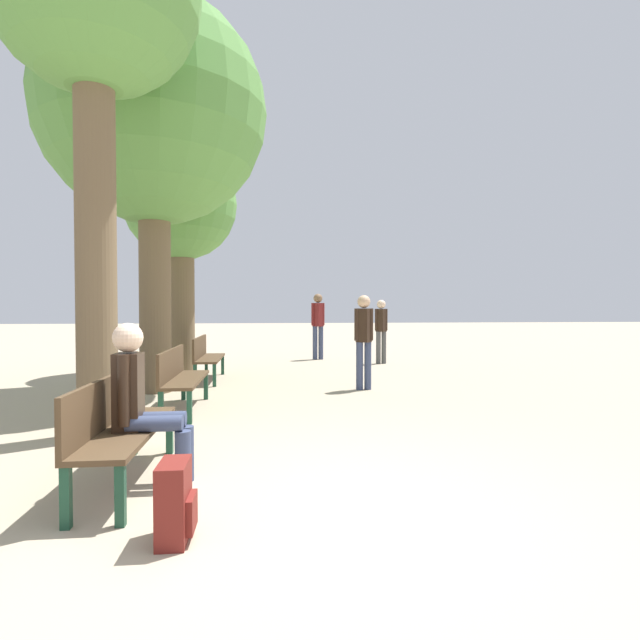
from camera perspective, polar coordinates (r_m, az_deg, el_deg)
name	(u,v)px	position (r m, az deg, el deg)	size (l,w,h in m)	color
ground_plane	(328,513)	(3.62, 0.93, -21.23)	(80.00, 80.00, 0.00)	tan
bench_row_0	(117,422)	(4.31, -22.18, -10.71)	(0.42, 1.68, 0.83)	#4C3823
bench_row_1	(180,374)	(7.01, -15.75, -5.97)	(0.42, 1.68, 0.83)	#4C3823
bench_row_2	(206,354)	(9.76, -12.95, -3.86)	(0.42, 1.68, 0.83)	#4C3823
tree_row_0	(93,0)	(6.73, -24.50, 30.34)	(2.27, 2.27, 5.96)	brown
tree_row_1	(154,114)	(9.15, -18.49, 21.43)	(3.65, 3.65, 6.41)	brown
tree_row_2	(181,210)	(11.24, -15.63, 11.97)	(2.36, 2.36, 4.77)	brown
person_seated	(144,400)	(4.17, -19.50, -8.57)	(0.60, 0.34, 1.27)	#384260
backpack	(175,502)	(3.28, -16.24, -19.37)	(0.21, 0.32, 0.47)	maroon
pedestrian_near	(364,336)	(8.45, 5.02, -1.79)	(0.32, 0.28, 1.60)	#384260
pedestrian_mid	(381,327)	(12.38, 7.00, -0.82)	(0.32, 0.28, 1.57)	#4C4C4C
pedestrian_far	(318,322)	(13.27, -0.24, -0.21)	(0.35, 0.31, 1.75)	#384260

